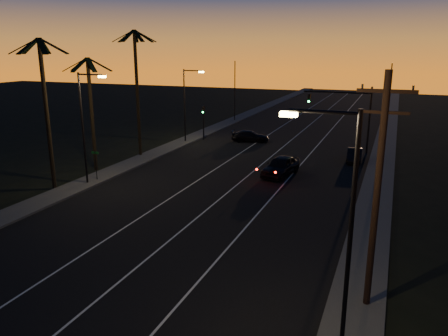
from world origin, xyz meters
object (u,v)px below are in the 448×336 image
at_px(signal_mast, 347,107).
at_px(lead_car, 281,166).
at_px(utility_pole, 377,189).
at_px(right_car, 354,155).
at_px(cross_car, 250,136).

distance_m(signal_mast, lead_car, 12.96).
relative_size(utility_pole, signal_mast, 1.41).
bearing_deg(right_car, utility_pole, -83.39).
height_order(utility_pole, right_car, utility_pole).
bearing_deg(lead_car, cross_car, 118.71).
xyz_separation_m(right_car, cross_car, (-12.54, 5.42, 0.01)).
xyz_separation_m(signal_mast, cross_car, (-11.06, 1.13, -4.12)).
relative_size(utility_pole, right_car, 2.54).
bearing_deg(signal_mast, cross_car, 174.14).
relative_size(lead_car, cross_car, 1.21).
relative_size(right_car, cross_car, 0.83).
distance_m(signal_mast, cross_car, 11.85).
distance_m(utility_pole, signal_mast, 30.33).
bearing_deg(signal_mast, right_car, -70.87).
xyz_separation_m(lead_car, right_car, (5.52, 7.39, -0.21)).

